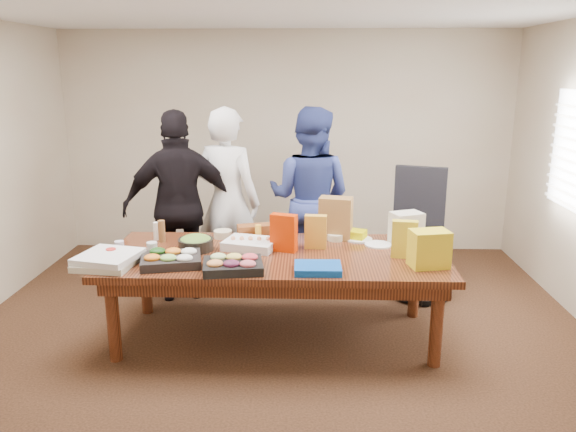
{
  "coord_description": "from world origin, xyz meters",
  "views": [
    {
      "loc": [
        0.25,
        -4.4,
        2.23
      ],
      "look_at": [
        0.1,
        0.1,
        1.05
      ],
      "focal_mm": 34.85,
      "sensor_mm": 36.0,
      "label": 1
    }
  ],
  "objects_px": {
    "conference_table": "(276,296)",
    "salad_bowl": "(196,244)",
    "sheet_cake": "(251,244)",
    "office_chair": "(422,237)",
    "person_center": "(227,202)",
    "person_right": "(310,198)"
  },
  "relations": [
    {
      "from": "conference_table",
      "to": "salad_bowl",
      "type": "relative_size",
      "value": 9.34
    },
    {
      "from": "sheet_cake",
      "to": "office_chair",
      "type": "bearing_deg",
      "value": 42.3
    },
    {
      "from": "person_center",
      "to": "salad_bowl",
      "type": "bearing_deg",
      "value": 101.09
    },
    {
      "from": "person_right",
      "to": "salad_bowl",
      "type": "height_order",
      "value": "person_right"
    },
    {
      "from": "conference_table",
      "to": "sheet_cake",
      "type": "relative_size",
      "value": 6.58
    },
    {
      "from": "sheet_cake",
      "to": "conference_table",
      "type": "bearing_deg",
      "value": -15.93
    },
    {
      "from": "person_right",
      "to": "sheet_cake",
      "type": "height_order",
      "value": "person_right"
    },
    {
      "from": "conference_table",
      "to": "person_center",
      "type": "relative_size",
      "value": 1.48
    },
    {
      "from": "person_center",
      "to": "person_right",
      "type": "height_order",
      "value": "person_center"
    },
    {
      "from": "person_center",
      "to": "conference_table",
      "type": "bearing_deg",
      "value": 137.62
    },
    {
      "from": "conference_table",
      "to": "sheet_cake",
      "type": "xyz_separation_m",
      "value": [
        -0.23,
        0.14,
        0.41
      ]
    },
    {
      "from": "person_right",
      "to": "sheet_cake",
      "type": "relative_size",
      "value": 4.41
    },
    {
      "from": "salad_bowl",
      "to": "person_right",
      "type": "bearing_deg",
      "value": 50.63
    },
    {
      "from": "conference_table",
      "to": "sheet_cake",
      "type": "distance_m",
      "value": 0.49
    },
    {
      "from": "office_chair",
      "to": "person_right",
      "type": "relative_size",
      "value": 0.66
    },
    {
      "from": "conference_table",
      "to": "salad_bowl",
      "type": "bearing_deg",
      "value": 173.22
    },
    {
      "from": "conference_table",
      "to": "salad_bowl",
      "type": "distance_m",
      "value": 0.81
    },
    {
      "from": "person_right",
      "to": "sheet_cake",
      "type": "xyz_separation_m",
      "value": [
        -0.51,
        -1.12,
        -0.15
      ]
    },
    {
      "from": "person_center",
      "to": "person_right",
      "type": "xyz_separation_m",
      "value": [
        0.82,
        0.24,
        -0.01
      ]
    },
    {
      "from": "office_chair",
      "to": "salad_bowl",
      "type": "xyz_separation_m",
      "value": [
        -2.09,
        -0.88,
        0.18
      ]
    },
    {
      "from": "sheet_cake",
      "to": "salad_bowl",
      "type": "relative_size",
      "value": 1.42
    },
    {
      "from": "conference_table",
      "to": "sheet_cake",
      "type": "bearing_deg",
      "value": 148.43
    }
  ]
}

